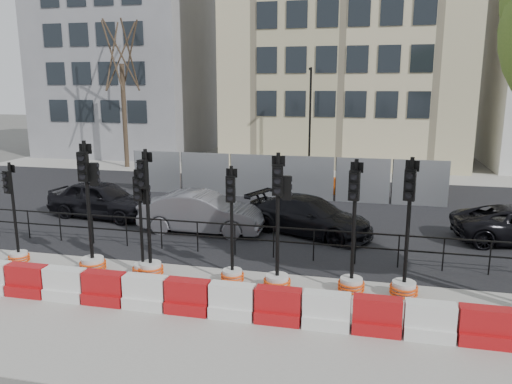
% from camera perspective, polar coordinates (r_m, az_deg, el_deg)
% --- Properties ---
extents(ground, '(120.00, 120.00, 0.00)m').
position_cam_1_polar(ground, '(14.32, -3.71, -8.81)').
color(ground, '#51514C').
rests_on(ground, ground).
extents(sidewalk_near, '(40.00, 6.00, 0.02)m').
position_cam_1_polar(sidewalk_near, '(11.72, -8.09, -13.87)').
color(sidewalk_near, gray).
rests_on(sidewalk_near, ground).
extents(road, '(40.00, 14.00, 0.03)m').
position_cam_1_polar(road, '(20.80, 1.87, -1.98)').
color(road, black).
rests_on(road, ground).
extents(sidewalk_far, '(40.00, 4.00, 0.02)m').
position_cam_1_polar(sidewalk_far, '(29.48, 5.32, 2.24)').
color(sidewalk_far, gray).
rests_on(sidewalk_far, ground).
extents(building_grey, '(11.00, 9.06, 14.00)m').
position_cam_1_polar(building_grey, '(39.14, -14.59, 14.66)').
color(building_grey, gray).
rests_on(building_grey, ground).
extents(building_cream, '(15.00, 10.06, 18.00)m').
position_cam_1_polar(building_cream, '(35.01, 10.48, 18.45)').
color(building_cream, beige).
rests_on(building_cream, ground).
extents(kerb_railing, '(18.00, 0.04, 1.00)m').
position_cam_1_polar(kerb_railing, '(15.18, -2.44, -4.80)').
color(kerb_railing, black).
rests_on(kerb_railing, ground).
extents(heras_fencing, '(14.33, 1.72, 2.00)m').
position_cam_1_polar(heras_fencing, '(23.33, 2.02, 1.36)').
color(heras_fencing, '#96999E').
rests_on(heras_fencing, ground).
extents(lamp_post_far, '(0.12, 0.56, 6.00)m').
position_cam_1_polar(lamp_post_far, '(28.02, 6.18, 8.32)').
color(lamp_post_far, black).
rests_on(lamp_post_far, ground).
extents(tree_bare_far, '(2.00, 2.00, 9.00)m').
position_cam_1_polar(tree_bare_far, '(32.00, -15.15, 14.62)').
color(tree_bare_far, '#473828').
rests_on(tree_bare_far, ground).
extents(barrier_row, '(13.60, 0.50, 0.80)m').
position_cam_1_polar(barrier_row, '(11.73, -7.78, -11.90)').
color(barrier_row, red).
rests_on(barrier_row, ground).
extents(traffic_signal_a, '(0.59, 0.59, 3.00)m').
position_cam_1_polar(traffic_signal_a, '(16.04, -25.63, -5.35)').
color(traffic_signal_a, beige).
rests_on(traffic_signal_a, ground).
extents(traffic_signal_b, '(0.73, 0.73, 3.69)m').
position_cam_1_polar(traffic_signal_b, '(14.44, -18.29, -5.55)').
color(traffic_signal_b, beige).
rests_on(traffic_signal_b, ground).
extents(traffic_signal_c, '(0.69, 0.69, 3.51)m').
position_cam_1_polar(traffic_signal_c, '(13.76, -12.07, -6.75)').
color(traffic_signal_c, beige).
rests_on(traffic_signal_c, ground).
extents(traffic_signal_d, '(0.60, 0.60, 3.02)m').
position_cam_1_polar(traffic_signal_d, '(13.88, -12.83, -6.63)').
color(traffic_signal_d, beige).
rests_on(traffic_signal_d, ground).
extents(traffic_signal_e, '(0.62, 0.62, 3.14)m').
position_cam_1_polar(traffic_signal_e, '(13.11, -2.75, -7.80)').
color(traffic_signal_e, beige).
rests_on(traffic_signal_e, ground).
extents(traffic_signal_f, '(0.70, 0.70, 3.54)m').
position_cam_1_polar(traffic_signal_f, '(12.57, 2.50, -7.75)').
color(traffic_signal_f, beige).
rests_on(traffic_signal_f, ground).
extents(traffic_signal_g, '(0.67, 0.67, 3.41)m').
position_cam_1_polar(traffic_signal_g, '(12.70, 10.90, -8.43)').
color(traffic_signal_g, beige).
rests_on(traffic_signal_g, ground).
extents(traffic_signal_h, '(0.69, 0.69, 3.49)m').
position_cam_1_polar(traffic_signal_h, '(12.74, 16.65, -8.59)').
color(traffic_signal_h, beige).
rests_on(traffic_signal_h, ground).
extents(car_a, '(2.81, 4.72, 1.46)m').
position_cam_1_polar(car_a, '(20.35, -17.23, -0.79)').
color(car_a, black).
rests_on(car_a, ground).
extents(car_b, '(1.66, 4.41, 1.44)m').
position_cam_1_polar(car_b, '(17.60, -6.16, -2.34)').
color(car_b, '#525258').
rests_on(car_b, ground).
extents(car_c, '(5.01, 5.81, 1.31)m').
position_cam_1_polar(car_c, '(17.40, 6.10, -2.72)').
color(car_c, black).
rests_on(car_c, ground).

